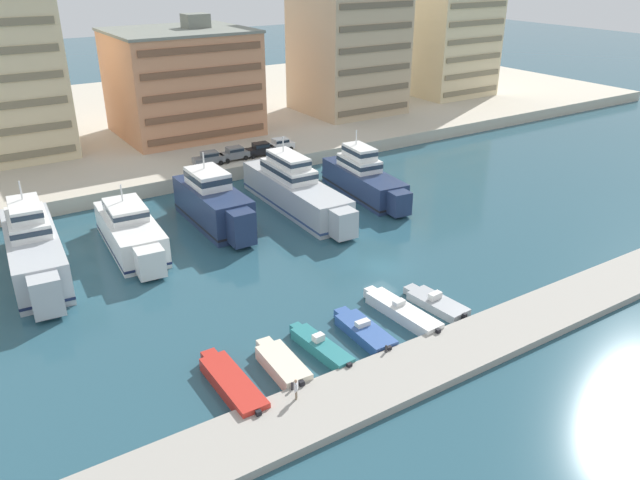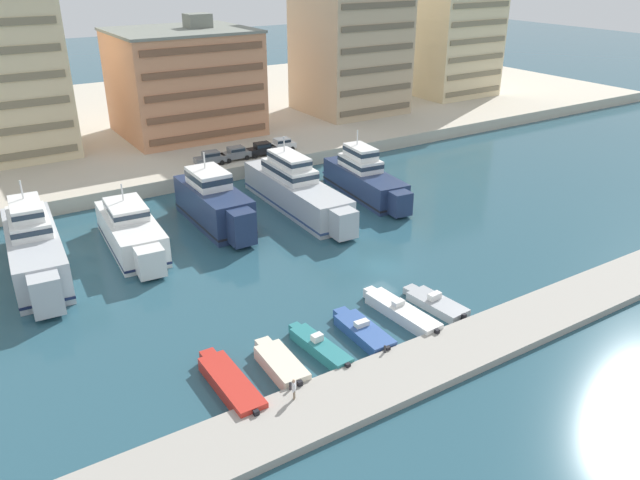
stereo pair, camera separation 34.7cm
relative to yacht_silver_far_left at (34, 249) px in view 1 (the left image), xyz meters
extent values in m
plane|color=#285160|center=(27.94, -16.47, -2.46)|extent=(400.00, 400.00, 0.00)
cube|color=beige|center=(27.94, 48.64, -1.55)|extent=(180.00, 70.00, 1.82)
cube|color=#A8A399|center=(27.94, -30.97, -2.15)|extent=(120.00, 5.31, 0.62)
cube|color=silver|center=(0.01, 0.19, -0.52)|extent=(5.72, 16.44, 3.89)
cube|color=silver|center=(-0.72, -8.85, -0.42)|extent=(2.61, 2.41, 3.30)
cube|color=#192347|center=(0.01, 0.19, -1.78)|extent=(5.77, 16.60, 0.24)
cube|color=white|center=(0.11, 1.39, 2.11)|extent=(3.99, 7.03, 1.38)
cube|color=#233342|center=(0.11, 1.39, 2.25)|extent=(4.04, 7.10, 0.50)
cube|color=white|center=(0.11, 1.39, 3.46)|extent=(3.11, 5.48, 1.31)
cube|color=#233342|center=(0.11, 1.39, 3.59)|extent=(3.15, 5.54, 0.47)
cylinder|color=silver|center=(0.19, 2.40, 5.01)|extent=(0.16, 0.16, 1.80)
cube|color=silver|center=(0.70, 8.67, -1.40)|extent=(3.83, 1.20, 0.20)
cube|color=white|center=(9.16, 0.73, -0.89)|extent=(5.42, 13.29, 3.14)
cube|color=white|center=(8.62, -6.75, -0.82)|extent=(2.62, 2.42, 2.67)
cube|color=#192347|center=(9.16, 0.73, -1.92)|extent=(5.47, 13.42, 0.24)
cube|color=white|center=(9.23, 1.71, 1.33)|extent=(3.89, 5.70, 1.32)
cube|color=#233342|center=(9.23, 1.71, 1.46)|extent=(3.94, 5.75, 0.47)
cylinder|color=silver|center=(9.29, 2.52, 2.89)|extent=(0.16, 0.16, 1.80)
cube|color=white|center=(9.67, 7.66, -1.60)|extent=(3.87, 1.17, 0.20)
cube|color=navy|center=(18.74, 1.85, -0.38)|extent=(4.59, 12.36, 4.16)
cube|color=navy|center=(18.65, -5.30, -0.28)|extent=(2.47, 2.25, 3.54)
cube|color=black|center=(18.74, 1.85, -1.74)|extent=(4.64, 12.48, 0.24)
cube|color=white|center=(18.75, 2.77, 2.59)|extent=(3.53, 5.21, 1.79)
cube|color=#233342|center=(18.75, 2.77, 2.77)|extent=(3.57, 5.26, 0.65)
cylinder|color=silver|center=(18.76, 3.55, 4.39)|extent=(0.16, 0.16, 1.80)
cube|color=navy|center=(18.82, 8.45, -1.32)|extent=(3.79, 0.95, 0.20)
cube|color=silver|center=(28.69, 1.02, -0.72)|extent=(5.00, 18.94, 3.48)
cube|color=silver|center=(28.37, -9.37, -0.64)|extent=(2.50, 2.28, 2.96)
cube|color=#334C7F|center=(28.69, 1.02, -1.86)|extent=(5.05, 19.12, 0.24)
cube|color=white|center=(28.73, 2.43, 1.76)|extent=(3.69, 8.00, 1.49)
cube|color=#233342|center=(28.73, 2.43, 1.91)|extent=(3.74, 8.08, 0.53)
cube|color=white|center=(28.73, 2.43, 3.13)|extent=(2.88, 6.24, 1.25)
cube|color=#233342|center=(28.73, 2.43, 3.25)|extent=(2.92, 6.30, 0.45)
cylinder|color=silver|center=(28.77, 3.61, 4.65)|extent=(0.16, 0.16, 1.80)
cube|color=silver|center=(29.00, 10.87, -1.51)|extent=(3.78, 1.02, 0.20)
cube|color=navy|center=(38.05, 0.22, -0.89)|extent=(5.37, 14.29, 3.14)
cube|color=navy|center=(37.30, -7.64, -0.81)|extent=(2.42, 2.24, 2.67)
cube|color=black|center=(38.05, 0.22, -1.91)|extent=(5.43, 14.43, 0.24)
cube|color=white|center=(38.15, 1.26, 1.39)|extent=(3.71, 6.14, 1.41)
cube|color=#233342|center=(38.15, 1.26, 1.53)|extent=(3.76, 6.20, 0.51)
cube|color=white|center=(38.15, 1.26, 2.80)|extent=(2.90, 4.79, 1.41)
cube|color=#233342|center=(38.15, 1.26, 2.94)|extent=(2.93, 4.84, 0.51)
cylinder|color=silver|center=(38.23, 2.14, 4.40)|extent=(0.16, 0.16, 1.80)
cube|color=navy|center=(38.76, 7.62, -1.60)|extent=(3.53, 1.22, 0.20)
cube|color=red|center=(7.76, -25.91, -1.96)|extent=(2.00, 7.02, 1.01)
cube|color=red|center=(7.76, -22.00, -1.96)|extent=(1.10, 0.90, 0.86)
cube|color=black|center=(7.77, -29.60, -1.81)|extent=(0.36, 0.28, 0.60)
cube|color=beige|center=(11.74, -25.84, -1.94)|extent=(2.28, 5.12, 1.04)
cube|color=beige|center=(11.86, -22.91, -1.94)|extent=(1.18, 0.98, 0.88)
cube|color=black|center=(11.63, -28.54, -1.79)|extent=(0.37, 0.29, 0.60)
cube|color=teal|center=(15.35, -25.35, -2.04)|extent=(2.00, 6.12, 0.86)
cube|color=teal|center=(15.09, -22.05, -2.04)|extent=(0.90, 0.76, 0.73)
cube|color=silver|center=(15.31, -24.90, -1.34)|extent=(0.89, 0.66, 0.53)
cube|color=#283847|center=(15.29, -24.62, -1.26)|extent=(0.77, 0.14, 0.32)
cube|color=black|center=(15.60, -28.53, -1.89)|extent=(0.38, 0.31, 0.60)
cube|color=#33569E|center=(19.36, -25.42, -2.04)|extent=(2.24, 5.68, 0.84)
cube|color=#33569E|center=(19.43, -22.19, -2.04)|extent=(1.18, 0.98, 0.72)
cube|color=silver|center=(19.37, -25.00, -1.41)|extent=(1.17, 0.63, 0.41)
cube|color=#283847|center=(19.37, -24.72, -1.35)|extent=(1.06, 0.11, 0.25)
cube|color=black|center=(19.29, -28.42, -1.89)|extent=(0.37, 0.29, 0.60)
cube|color=white|center=(23.66, -24.82, -1.97)|extent=(2.25, 7.55, 0.98)
cube|color=white|center=(23.43, -20.74, -1.97)|extent=(1.05, 0.87, 0.83)
cube|color=silver|center=(23.63, -24.27, -1.28)|extent=(1.03, 0.66, 0.41)
cube|color=#283847|center=(23.61, -23.99, -1.22)|extent=(0.91, 0.13, 0.25)
cube|color=black|center=(23.89, -28.73, -1.82)|extent=(0.38, 0.30, 0.60)
cube|color=#9EA3A8|center=(27.16, -25.20, -2.10)|extent=(2.62, 5.50, 0.73)
cube|color=#9EA3A8|center=(26.88, -22.12, -2.10)|extent=(1.26, 1.07, 0.62)
cube|color=silver|center=(27.13, -24.80, -1.46)|extent=(1.23, 0.71, 0.55)
cube|color=#283847|center=(27.10, -24.52, -1.38)|extent=(1.07, 0.18, 0.33)
cube|color=black|center=(27.43, -28.03, -1.95)|extent=(0.38, 0.31, 0.60)
cube|color=slate|center=(24.66, 16.47, 0.08)|extent=(4.21, 1.98, 0.80)
cube|color=slate|center=(24.81, 16.46, 0.82)|extent=(2.20, 1.70, 0.68)
cube|color=#1E2833|center=(24.81, 16.46, 0.82)|extent=(2.16, 1.72, 0.37)
cylinder|color=black|center=(23.26, 15.71, -0.32)|extent=(0.65, 0.26, 0.64)
cylinder|color=black|center=(23.38, 17.41, -0.32)|extent=(0.65, 0.26, 0.64)
cylinder|color=black|center=(25.95, 15.52, -0.32)|extent=(0.65, 0.26, 0.64)
cylinder|color=black|center=(26.07, 17.22, -0.32)|extent=(0.65, 0.26, 0.64)
cube|color=slate|center=(28.40, 16.61, 0.08)|extent=(4.11, 1.73, 0.80)
cube|color=slate|center=(28.55, 16.61, 0.82)|extent=(2.11, 1.57, 0.68)
cube|color=#1E2833|center=(28.55, 16.61, 0.82)|extent=(2.07, 1.59, 0.37)
cylinder|color=black|center=(27.04, 15.77, -0.32)|extent=(0.64, 0.22, 0.64)
cylinder|color=black|center=(27.06, 17.47, -0.32)|extent=(0.64, 0.22, 0.64)
cylinder|color=black|center=(29.74, 15.75, -0.32)|extent=(0.64, 0.22, 0.64)
cylinder|color=black|center=(29.76, 17.45, -0.32)|extent=(0.64, 0.22, 0.64)
cube|color=black|center=(32.34, 16.53, 0.08)|extent=(4.19, 1.93, 0.80)
cube|color=black|center=(32.49, 16.52, 0.82)|extent=(2.18, 1.68, 0.68)
cube|color=#1E2833|center=(32.49, 16.52, 0.82)|extent=(2.14, 1.69, 0.37)
cylinder|color=black|center=(30.95, 15.76, -0.32)|extent=(0.65, 0.26, 0.64)
cylinder|color=black|center=(31.04, 17.45, -0.32)|extent=(0.65, 0.26, 0.64)
cylinder|color=black|center=(33.64, 15.61, -0.32)|extent=(0.65, 0.26, 0.64)
cylinder|color=black|center=(33.74, 17.30, -0.32)|extent=(0.65, 0.26, 0.64)
cube|color=white|center=(35.74, 17.01, 0.08)|extent=(4.16, 1.86, 0.80)
cube|color=white|center=(35.89, 17.01, 0.82)|extent=(2.16, 1.64, 0.68)
cube|color=#1E2833|center=(35.89, 17.01, 0.82)|extent=(2.12, 1.66, 0.37)
cylinder|color=black|center=(34.36, 16.22, -0.32)|extent=(0.65, 0.25, 0.64)
cylinder|color=black|center=(34.43, 17.92, -0.32)|extent=(0.65, 0.25, 0.64)
cylinder|color=black|center=(37.06, 16.11, -0.32)|extent=(0.65, 0.25, 0.64)
cylinder|color=black|center=(37.13, 17.81, -0.32)|extent=(0.65, 0.25, 0.64)
cube|color=#7E7359|center=(2.42, 28.54, 1.00)|extent=(16.44, 0.24, 0.90)
cube|color=#7E7359|center=(2.42, 28.54, 4.28)|extent=(16.44, 0.24, 0.90)
cube|color=tan|center=(28.60, 34.12, 6.87)|extent=(19.67, 17.20, 15.02)
cube|color=brown|center=(28.60, 25.42, 0.86)|extent=(18.10, 0.24, 0.90)
cube|color=brown|center=(28.60, 25.42, 3.86)|extent=(18.10, 0.24, 0.90)
cube|color=brown|center=(28.60, 25.42, 6.87)|extent=(18.10, 0.24, 0.90)
cube|color=brown|center=(28.60, 25.42, 9.87)|extent=(18.10, 0.24, 0.90)
cube|color=brown|center=(28.60, 25.42, 12.88)|extent=(18.10, 0.24, 0.90)
cube|color=gray|center=(28.60, 34.12, 14.58)|extent=(20.06, 17.54, 0.40)
cube|color=gray|center=(31.55, 34.12, 15.78)|extent=(3.60, 3.20, 2.00)
cube|color=#C6AD89|center=(58.30, 32.61, 12.53)|extent=(15.72, 15.67, 26.34)
cube|color=#6D5F4B|center=(58.30, 24.68, 1.00)|extent=(14.46, 0.24, 0.90)
cube|color=#6D5F4B|center=(58.30, 24.68, 4.30)|extent=(14.46, 0.24, 0.90)
cube|color=#6D5F4B|center=(58.30, 24.68, 7.59)|extent=(14.46, 0.24, 0.90)
cube|color=#6D5F4B|center=(58.30, 24.68, 10.88)|extent=(14.46, 0.24, 0.90)
cube|color=#6D5F4B|center=(58.30, 24.68, 14.17)|extent=(14.46, 0.24, 0.90)
cube|color=#6D5F4B|center=(58.30, 24.68, 17.47)|extent=(14.46, 0.24, 0.90)
cube|color=beige|center=(83.32, 35.08, 11.75)|extent=(15.09, 15.82, 24.79)
cube|color=#7E7359|center=(83.32, 27.07, 0.91)|extent=(13.88, 0.24, 0.90)
cube|color=#7E7359|center=(83.32, 27.07, 4.01)|extent=(13.88, 0.24, 0.90)
cube|color=#7E7359|center=(83.32, 27.07, 7.11)|extent=(13.88, 0.24, 0.90)
cube|color=#7E7359|center=(83.32, 27.07, 10.21)|extent=(13.88, 0.24, 0.90)
cube|color=#7E7359|center=(83.32, 27.07, 13.30)|extent=(13.88, 0.24, 0.90)
cube|color=#7E7359|center=(83.32, 27.07, 16.40)|extent=(13.88, 0.24, 0.90)
cylinder|color=#7A6B56|center=(10.55, -29.59, -1.46)|extent=(0.12, 0.12, 0.76)
cylinder|color=#7A6B56|center=(10.65, -29.48, -1.46)|extent=(0.12, 0.12, 0.76)
cube|color=silver|center=(10.60, -29.53, -0.79)|extent=(0.44, 0.45, 0.58)
cylinder|color=silver|center=(10.43, -29.72, -0.84)|extent=(0.09, 0.09, 0.58)
cylinder|color=silver|center=(10.78, -29.34, -0.84)|extent=(0.09, 0.09, 0.58)
sphere|color=tan|center=(10.60, -29.53, -0.39)|extent=(0.21, 0.21, 0.21)
cylinder|color=#2D2D33|center=(10.87, -28.57, -1.62)|extent=(0.18, 0.18, 0.45)
sphere|color=#2D2D33|center=(10.87, -28.57, -1.33)|extent=(0.20, 0.20, 0.20)
cylinder|color=#2D2D33|center=(18.89, -28.57, -1.62)|extent=(0.18, 0.18, 0.45)
sphere|color=#2D2D33|center=(18.89, -28.57, -1.33)|extent=(0.20, 0.20, 0.20)
camera|label=1|loc=(-5.96, -58.04, 24.88)|focal=35.00mm
camera|label=2|loc=(-5.67, -58.23, 24.88)|focal=35.00mm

